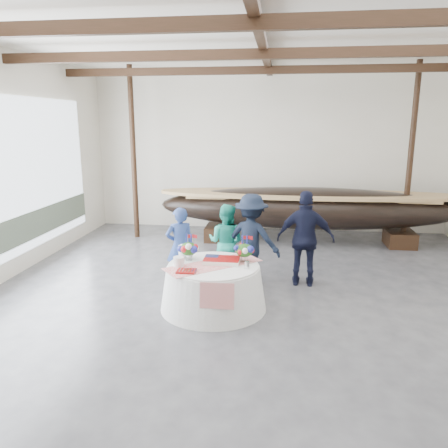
# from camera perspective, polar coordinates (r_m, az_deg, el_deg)

# --- Properties ---
(floor) EXTENTS (10.00, 12.00, 0.01)m
(floor) POSITION_cam_1_polar(r_m,az_deg,el_deg) (7.34, 3.94, -11.72)
(floor) COLOR #3D3D42
(floor) RESTS_ON ground
(wall_back) EXTENTS (10.00, 0.02, 4.50)m
(wall_back) POSITION_cam_1_polar(r_m,az_deg,el_deg) (12.68, 5.80, 9.37)
(wall_back) COLOR silver
(wall_back) RESTS_ON ground
(ceiling) EXTENTS (10.00, 12.00, 0.01)m
(ceiling) POSITION_cam_1_polar(r_m,az_deg,el_deg) (6.80, 4.60, 25.12)
(ceiling) COLOR white
(ceiling) RESTS_ON wall_back
(pavilion_structure) EXTENTS (9.80, 11.76, 4.50)m
(pavilion_structure) POSITION_cam_1_polar(r_m,az_deg,el_deg) (7.50, 4.85, 20.15)
(pavilion_structure) COLOR black
(pavilion_structure) RESTS_ON ground
(open_bay) EXTENTS (0.03, 7.00, 3.20)m
(open_bay) POSITION_cam_1_polar(r_m,az_deg,el_deg) (9.40, -27.20, 4.02)
(open_bay) COLOR silver
(open_bay) RESTS_ON ground
(longboat_display) EXTENTS (7.75, 1.55, 1.45)m
(longboat_display) POSITION_cam_1_polar(r_m,az_deg,el_deg) (11.44, 10.95, 2.09)
(longboat_display) COLOR black
(longboat_display) RESTS_ON ground
(banquet_table) EXTENTS (1.79, 1.79, 0.77)m
(banquet_table) POSITION_cam_1_polar(r_m,az_deg,el_deg) (7.44, -1.40, -8.15)
(banquet_table) COLOR silver
(banquet_table) RESTS_ON ground
(tabletop_items) EXTENTS (1.62, 1.48, 0.40)m
(tabletop_items) POSITION_cam_1_polar(r_m,az_deg,el_deg) (7.42, -1.46, -3.84)
(tabletop_items) COLOR red
(tabletop_items) RESTS_ON banquet_table
(guest_woman_blue) EXTENTS (0.65, 0.56, 1.51)m
(guest_woman_blue) POSITION_cam_1_polar(r_m,az_deg,el_deg) (8.47, -5.77, -2.86)
(guest_woman_blue) COLOR navy
(guest_woman_blue) RESTS_ON ground
(guest_woman_teal) EXTENTS (0.87, 0.75, 1.53)m
(guest_woman_teal) POSITION_cam_1_polar(r_m,az_deg,el_deg) (8.66, 0.27, -2.37)
(guest_woman_teal) COLOR teal
(guest_woman_teal) RESTS_ON ground
(guest_man_left) EXTENTS (1.26, 0.90, 1.76)m
(guest_man_left) POSITION_cam_1_polar(r_m,az_deg,el_deg) (8.46, 3.58, -1.96)
(guest_man_left) COLOR black
(guest_man_left) RESTS_ON ground
(guest_man_right) EXTENTS (1.11, 0.52, 1.85)m
(guest_man_right) POSITION_cam_1_polar(r_m,az_deg,el_deg) (8.43, 10.60, -1.91)
(guest_man_right) COLOR black
(guest_man_right) RESTS_ON ground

